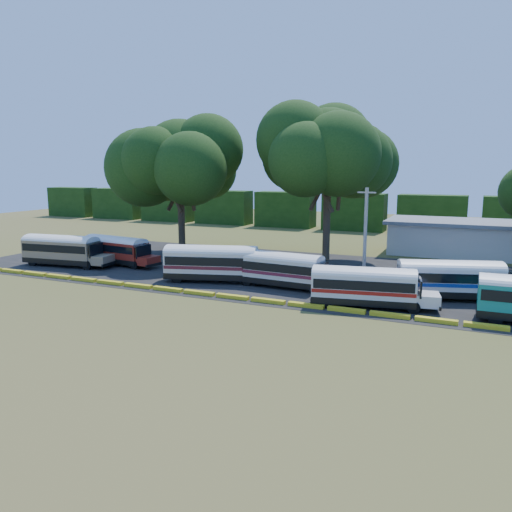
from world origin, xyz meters
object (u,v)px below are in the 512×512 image
at_px(tree_west, 180,158).
at_px(bus_red, 117,248).
at_px(bus_cream_west, 214,261).
at_px(bus_beige, 63,248).
at_px(bus_white_red, 366,285).

bearing_deg(tree_west, bus_red, -105.52).
bearing_deg(bus_cream_west, bus_red, 151.52).
bearing_deg(bus_beige, bus_cream_west, -6.42).
relative_size(bus_red, bus_white_red, 1.01).
relative_size(bus_red, bus_cream_west, 0.91).
bearing_deg(tree_west, bus_cream_west, -47.34).
distance_m(bus_red, bus_white_red, 27.87).
relative_size(bus_beige, bus_red, 1.07).
bearing_deg(bus_red, tree_west, 81.85).
bearing_deg(bus_white_red, tree_west, 139.52).
relative_size(bus_beige, bus_white_red, 1.08).
distance_m(bus_beige, bus_red, 5.46).
xyz_separation_m(bus_red, bus_white_red, (27.29, -5.67, -0.04)).
distance_m(bus_red, tree_west, 13.12).
bearing_deg(bus_red, bus_white_red, -4.36).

